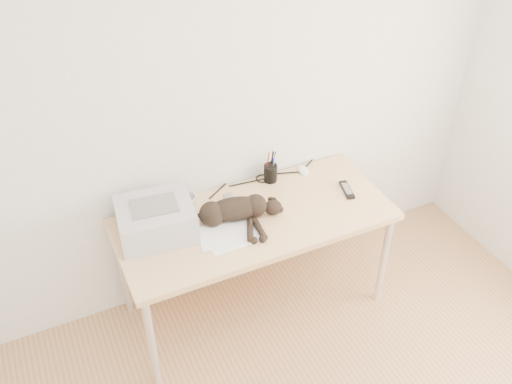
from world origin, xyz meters
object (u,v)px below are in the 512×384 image
mouse (303,169)px  printer (156,219)px  pen_cup (270,173)px  mug (188,203)px  cat (232,211)px  desk (249,225)px

mouse → printer: bearing=-157.5°
pen_cup → mouse: (0.23, 0.00, -0.04)m
mug → cat: bearing=-44.1°
mug → mouse: 0.80m
desk → cat: (-0.13, -0.06, 0.20)m
desk → pen_cup: size_ratio=7.50×
cat → pen_cup: bearing=46.8°
printer → cat: 0.43m
mouse → mug: bearing=-162.9°
desk → mug: (-0.33, 0.14, 0.18)m
cat → mug: (-0.20, 0.19, -0.01)m
mug → mouse: size_ratio=0.98×
printer → cat: size_ratio=0.70×
printer → mug: bearing=27.2°
mug → pen_cup: pen_cup is taller
desk → printer: 0.59m
cat → desk: bearing=36.5°
mug → mouse: mug is taller
pen_cup → mouse: size_ratio=1.87×
desk → mug: size_ratio=14.34×
cat → mug: 0.28m
cat → mouse: size_ratio=5.60×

